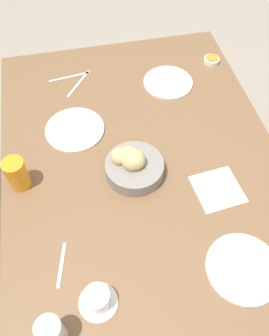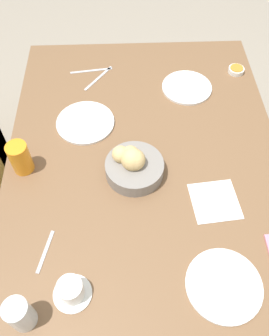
# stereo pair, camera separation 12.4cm
# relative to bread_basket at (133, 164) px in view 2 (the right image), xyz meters

# --- Properties ---
(ground_plane) EXTENTS (10.00, 10.00, 0.00)m
(ground_plane) POSITION_rel_bread_basket_xyz_m (0.03, -0.04, -0.76)
(ground_plane) COLOR gray
(dining_table) EXTENTS (1.45, 1.01, 0.72)m
(dining_table) POSITION_rel_bread_basket_xyz_m (0.03, -0.04, -0.13)
(dining_table) COLOR brown
(dining_table) RESTS_ON ground_plane
(bread_basket) EXTENTS (0.20, 0.20, 0.12)m
(bread_basket) POSITION_rel_bread_basket_xyz_m (0.00, 0.00, 0.00)
(bread_basket) COLOR gray
(bread_basket) RESTS_ON dining_table
(plate_near_left) EXTENTS (0.22, 0.22, 0.01)m
(plate_near_left) POSITION_rel_bread_basket_xyz_m (-0.41, -0.25, -0.04)
(plate_near_left) COLOR white
(plate_near_left) RESTS_ON dining_table
(plate_near_right) EXTENTS (0.21, 0.21, 0.01)m
(plate_near_right) POSITION_rel_bread_basket_xyz_m (0.43, -0.25, -0.04)
(plate_near_right) COLOR white
(plate_near_right) RESTS_ON dining_table
(plate_far_center) EXTENTS (0.23, 0.23, 0.01)m
(plate_far_center) POSITION_rel_bread_basket_xyz_m (0.24, 0.18, -0.04)
(plate_far_center) COLOR white
(plate_far_center) RESTS_ON dining_table
(juice_glass) EXTENTS (0.07, 0.07, 0.12)m
(juice_glass) POSITION_rel_bread_basket_xyz_m (0.04, 0.39, 0.01)
(juice_glass) COLOR orange
(juice_glass) RESTS_ON dining_table
(water_tumbler) EXTENTS (0.07, 0.07, 0.12)m
(water_tumbler) POSITION_rel_bread_basket_xyz_m (-0.48, 0.31, 0.01)
(water_tumbler) COLOR silver
(water_tumbler) RESTS_ON dining_table
(coffee_cup) EXTENTS (0.11, 0.11, 0.07)m
(coffee_cup) POSITION_rel_bread_basket_xyz_m (-0.42, 0.19, -0.01)
(coffee_cup) COLOR white
(coffee_cup) RESTS_ON dining_table
(jam_bowl_honey) EXTENTS (0.07, 0.07, 0.02)m
(jam_bowl_honey) POSITION_rel_bread_basket_xyz_m (0.53, -0.48, -0.03)
(jam_bowl_honey) COLOR white
(jam_bowl_honey) RESTS_ON dining_table
(fork_silver) EXTENTS (0.03, 0.19, 0.00)m
(fork_silver) POSITION_rel_bread_basket_xyz_m (0.56, 0.17, -0.04)
(fork_silver) COLOR #B7B7BC
(fork_silver) RESTS_ON dining_table
(knife_silver) EXTENTS (0.16, 0.12, 0.00)m
(knife_silver) POSITION_rel_bread_basket_xyz_m (0.51, 0.13, -0.04)
(knife_silver) COLOR #B7B7BC
(knife_silver) RESTS_ON dining_table
(spoon_coffee) EXTENTS (0.14, 0.04, 0.00)m
(spoon_coffee) POSITION_rel_bread_basket_xyz_m (-0.29, 0.28, -0.04)
(spoon_coffee) COLOR #B7B7BC
(spoon_coffee) RESTS_ON dining_table
(napkin) EXTENTS (0.17, 0.17, 0.00)m
(napkin) POSITION_rel_bread_basket_xyz_m (-0.13, -0.27, -0.04)
(napkin) COLOR white
(napkin) RESTS_ON dining_table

